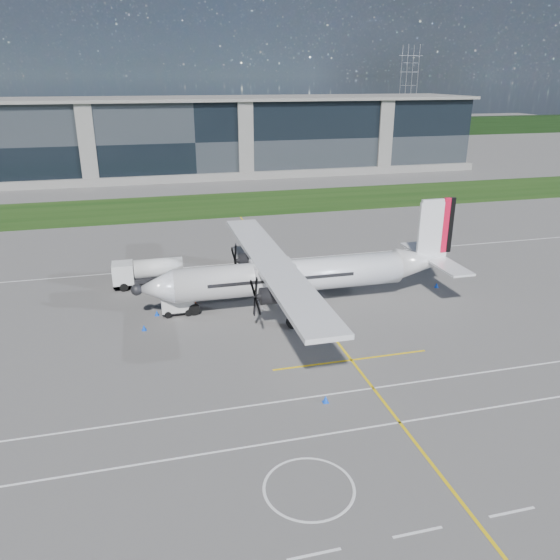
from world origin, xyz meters
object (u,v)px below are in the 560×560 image
Objects in this scene: pylon_east at (408,90)px; ground_crew_person at (195,295)px; safety_cone_tail at (437,285)px; turboprop_aircraft at (302,257)px; fuel_tanker_truck at (143,273)px; safety_cone_nose_stbd at (157,313)px; safety_cone_nose_port at (144,328)px; safety_cone_portwing at (326,399)px; baggage_tug at (177,304)px.

pylon_east is 170.33m from ground_crew_person.
turboprop_aircraft is at bearing -177.08° from safety_cone_tail.
fuel_tanker_truck is 29.18m from safety_cone_tail.
safety_cone_tail and safety_cone_nose_stbd have the same top height.
safety_cone_nose_stbd is at bearing 126.90° from ground_crew_person.
ground_crew_person is at bearing 176.15° from safety_cone_tail.
safety_cone_nose_stbd is (-27.20, -0.02, 0.00)m from safety_cone_tail.
safety_cone_nose_port is at bearing -174.36° from safety_cone_tail.
safety_cone_portwing is at bearing -118.04° from pylon_east.
safety_cone_portwing is at bearing -101.06° from turboprop_aircraft.
turboprop_aircraft is 16.61m from fuel_tanker_truck.
turboprop_aircraft is at bearing 8.32° from safety_cone_nose_port.
fuel_tanker_truck is at bearing 109.56° from baggage_tug.
baggage_tug is at bearing 43.05° from safety_cone_nose_port.
pylon_east reaches higher than safety_cone_nose_stbd.
safety_cone_nose_port is at bearing 145.51° from ground_crew_person.
fuel_tanker_truck is 14.53× the size of safety_cone_tail.
baggage_tug is 5.84× the size of safety_cone_tail.
ground_crew_person is (-92.05, -142.63, -14.06)m from pylon_east.
safety_cone_portwing is (-17.27, -16.59, 0.00)m from safety_cone_tail.
ground_crew_person is 23.72m from safety_cone_tail.
fuel_tanker_truck reaches higher than safety_cone_tail.
pylon_east is 167.78m from fuel_tanker_truck.
safety_cone_portwing is at bearing -65.88° from fuel_tanker_truck.
safety_cone_nose_stbd is (-13.03, 0.71, -4.34)m from turboprop_aircraft.
baggage_tug is at bearing 116.14° from safety_cone_portwing.
turboprop_aircraft is at bearing -3.10° from safety_cone_nose_stbd.
baggage_tug reaches higher than safety_cone_nose_stbd.
safety_cone_nose_stbd is at bearing 176.90° from turboprop_aircraft.
pylon_east is at bearing 61.96° from safety_cone_portwing.
safety_cone_portwing is at bearing -51.20° from safety_cone_nose_port.
ground_crew_person is at bearing 43.14° from baggage_tug.
pylon_east is 60.00× the size of safety_cone_nose_port.
ground_crew_person is at bearing 43.09° from safety_cone_nose_port.
pylon_east reaches higher than safety_cone_tail.
turboprop_aircraft is at bearing -91.28° from ground_crew_person.
safety_cone_nose_port is 1.00× the size of safety_cone_tail.
fuel_tanker_truck is 10.53m from safety_cone_nose_port.
pylon_east is 182.79m from safety_cone_portwing.
safety_cone_tail is 1.00× the size of safety_cone_portwing.
turboprop_aircraft reaches higher than safety_cone_nose_port.
pylon_east is 4.13× the size of fuel_tanker_truck.
safety_cone_nose_stbd is at bearing 179.46° from baggage_tug.
fuel_tanker_truck is 26.60m from safety_cone_portwing.
pylon_east is 0.98× the size of turboprop_aircraft.
baggage_tug is at bearing 145.57° from ground_crew_person.
fuel_tanker_truck is 14.53× the size of safety_cone_portwing.
pylon_east is at bearing -20.41° from ground_crew_person.
safety_cone_portwing is at bearing -59.08° from safety_cone_nose_stbd.
safety_cone_portwing is (6.39, -18.18, -0.69)m from ground_crew_person.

